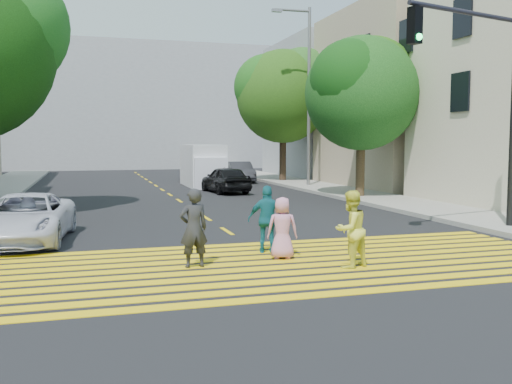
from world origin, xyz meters
name	(u,v)px	position (x,y,z in m)	size (l,w,h in m)	color
ground	(301,278)	(0.00, 0.00, 0.00)	(120.00, 120.00, 0.00)	black
sidewalk_right	(354,194)	(8.50, 15.00, 0.07)	(3.00, 60.00, 0.15)	gray
crosswalk	(279,264)	(0.00, 1.28, 0.01)	(13.40, 5.30, 0.01)	yellow
lane_line	(159,188)	(0.00, 22.50, 0.01)	(0.12, 34.40, 0.01)	yellow
building_right_tan	(427,100)	(15.00, 19.00, 5.00)	(10.00, 10.00, 10.00)	tan
building_right_grey	(345,110)	(15.00, 30.00, 5.00)	(10.00, 10.00, 10.00)	gray
backdrop_block	(127,107)	(0.00, 48.00, 6.00)	(30.00, 8.00, 12.00)	gray
tree_right_near	(362,87)	(8.09, 13.53, 5.04)	(6.59, 6.54, 7.44)	black
tree_right_far	(284,91)	(8.26, 24.64, 5.79)	(7.95, 7.71, 8.57)	#302316
pedestrian_man	(194,228)	(-1.78, 1.51, 0.82)	(0.60, 0.39, 1.65)	#27282A
pedestrian_woman	(351,229)	(1.32, 0.59, 0.80)	(0.78, 0.61, 1.60)	#E8E845
pedestrian_child	(282,228)	(0.26, 1.83, 0.69)	(0.68, 0.44, 1.38)	#CE82A3
pedestrian_extra	(268,219)	(0.16, 2.57, 0.79)	(0.93, 0.39, 1.58)	#186876
white_sedan	(25,218)	(-5.42, 5.70, 0.63)	(2.08, 4.51, 1.25)	silver
dark_car_near	(225,179)	(2.88, 18.30, 0.69)	(1.62, 4.03, 1.37)	black
silver_car	(195,170)	(3.22, 28.93, 0.64)	(1.79, 4.41, 1.28)	#A3A4A4
dark_car_parked	(240,172)	(5.56, 25.48, 0.66)	(1.40, 4.00, 1.32)	#25262B
white_van	(203,167)	(2.63, 22.79, 1.15)	(1.98, 5.15, 2.42)	silver
traffic_signal	(488,85)	(6.85, 3.50, 4.17)	(4.29, 1.40, 6.44)	black
street_lamp	(305,85)	(8.00, 20.30, 5.77)	(2.27, 0.30, 10.06)	gray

